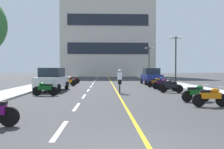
# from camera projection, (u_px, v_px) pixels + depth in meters

# --- Properties ---
(ground_plane) EXTENTS (140.00, 140.00, 0.00)m
(ground_plane) POSITION_uv_depth(u_px,v_px,m) (110.00, 84.00, 25.58)
(ground_plane) COLOR #38383A
(curb_left) EXTENTS (2.40, 72.00, 0.12)m
(curb_left) POSITION_uv_depth(u_px,v_px,m) (51.00, 82.00, 28.31)
(curb_left) COLOR #A8A8A3
(curb_left) RESTS_ON ground
(curb_right) EXTENTS (2.40, 72.00, 0.12)m
(curb_right) POSITION_uv_depth(u_px,v_px,m) (166.00, 82.00, 28.85)
(curb_right) COLOR #A8A8A3
(curb_right) RESTS_ON ground
(lane_dash_0) EXTENTS (0.14, 2.20, 0.01)m
(lane_dash_0) POSITION_uv_depth(u_px,v_px,m) (60.00, 130.00, 6.53)
(lane_dash_0) COLOR silver
(lane_dash_0) RESTS_ON ground
(lane_dash_1) EXTENTS (0.14, 2.20, 0.01)m
(lane_dash_1) POSITION_uv_depth(u_px,v_px,m) (77.00, 107.00, 10.52)
(lane_dash_1) COLOR silver
(lane_dash_1) RESTS_ON ground
(lane_dash_2) EXTENTS (0.14, 2.20, 0.01)m
(lane_dash_2) POSITION_uv_depth(u_px,v_px,m) (84.00, 96.00, 14.52)
(lane_dash_2) COLOR silver
(lane_dash_2) RESTS_ON ground
(lane_dash_3) EXTENTS (0.14, 2.20, 0.01)m
(lane_dash_3) POSITION_uv_depth(u_px,v_px,m) (88.00, 90.00, 18.52)
(lane_dash_3) COLOR silver
(lane_dash_3) RESTS_ON ground
(lane_dash_4) EXTENTS (0.14, 2.20, 0.01)m
(lane_dash_4) POSITION_uv_depth(u_px,v_px,m) (91.00, 86.00, 22.51)
(lane_dash_4) COLOR silver
(lane_dash_4) RESTS_ON ground
(lane_dash_5) EXTENTS (0.14, 2.20, 0.01)m
(lane_dash_5) POSITION_uv_depth(u_px,v_px,m) (93.00, 84.00, 26.51)
(lane_dash_5) COLOR silver
(lane_dash_5) RESTS_ON ground
(lane_dash_6) EXTENTS (0.14, 2.20, 0.01)m
(lane_dash_6) POSITION_uv_depth(u_px,v_px,m) (94.00, 82.00, 30.50)
(lane_dash_6) COLOR silver
(lane_dash_6) RESTS_ON ground
(lane_dash_7) EXTENTS (0.14, 2.20, 0.01)m
(lane_dash_7) POSITION_uv_depth(u_px,v_px,m) (95.00, 80.00, 34.50)
(lane_dash_7) COLOR silver
(lane_dash_7) RESTS_ON ground
(lane_dash_8) EXTENTS (0.14, 2.20, 0.01)m
(lane_dash_8) POSITION_uv_depth(u_px,v_px,m) (96.00, 79.00, 38.50)
(lane_dash_8) COLOR silver
(lane_dash_8) RESTS_ON ground
(lane_dash_9) EXTENTS (0.14, 2.20, 0.01)m
(lane_dash_9) POSITION_uv_depth(u_px,v_px,m) (97.00, 78.00, 42.49)
(lane_dash_9) COLOR silver
(lane_dash_9) RESTS_ON ground
(lane_dash_10) EXTENTS (0.14, 2.20, 0.01)m
(lane_dash_10) POSITION_uv_depth(u_px,v_px,m) (97.00, 77.00, 46.49)
(lane_dash_10) COLOR silver
(lane_dash_10) RESTS_ON ground
(lane_dash_11) EXTENTS (0.14, 2.20, 0.01)m
(lane_dash_11) POSITION_uv_depth(u_px,v_px,m) (98.00, 77.00, 50.48)
(lane_dash_11) COLOR silver
(lane_dash_11) RESTS_ON ground
(centre_line_yellow) EXTENTS (0.12, 66.00, 0.01)m
(centre_line_yellow) POSITION_uv_depth(u_px,v_px,m) (112.00, 83.00, 28.59)
(centre_line_yellow) COLOR gold
(centre_line_yellow) RESTS_ON ground
(office_building) EXTENTS (20.82, 7.82, 20.54)m
(office_building) POSITION_uv_depth(u_px,v_px,m) (108.00, 32.00, 53.15)
(office_building) COLOR beige
(office_building) RESTS_ON ground
(street_lamp_mid) EXTENTS (1.46, 0.36, 5.28)m
(street_lamp_mid) POSITION_uv_depth(u_px,v_px,m) (176.00, 49.00, 25.71)
(street_lamp_mid) COLOR black
(street_lamp_mid) RESTS_ON curb_right
(street_lamp_far) EXTENTS (1.46, 0.36, 5.39)m
(street_lamp_far) POSITION_uv_depth(u_px,v_px,m) (149.00, 56.00, 39.63)
(street_lamp_far) COLOR black
(street_lamp_far) RESTS_ON curb_right
(parked_car_near) EXTENTS (2.11, 4.29, 1.82)m
(parked_car_near) POSITION_uv_depth(u_px,v_px,m) (52.00, 79.00, 18.07)
(parked_car_near) COLOR black
(parked_car_near) RESTS_ON ground
(parked_car_mid) EXTENTS (1.93, 4.20, 1.82)m
(parked_car_mid) POSITION_uv_depth(u_px,v_px,m) (151.00, 76.00, 25.75)
(parked_car_mid) COLOR black
(parked_car_mid) RESTS_ON ground
(motorcycle_1) EXTENTS (1.70, 0.60, 0.92)m
(motorcycle_1) POSITION_uv_depth(u_px,v_px,m) (211.00, 96.00, 10.52)
(motorcycle_1) COLOR black
(motorcycle_1) RESTS_ON ground
(motorcycle_2) EXTENTS (1.68, 0.64, 0.92)m
(motorcycle_2) POSITION_uv_depth(u_px,v_px,m) (196.00, 93.00, 12.12)
(motorcycle_2) COLOR black
(motorcycle_2) RESTS_ON ground
(motorcycle_3) EXTENTS (1.70, 0.60, 0.92)m
(motorcycle_3) POSITION_uv_depth(u_px,v_px,m) (45.00, 89.00, 14.76)
(motorcycle_3) COLOR black
(motorcycle_3) RESTS_ON ground
(motorcycle_4) EXTENTS (1.68, 0.67, 0.92)m
(motorcycle_4) POSITION_uv_depth(u_px,v_px,m) (171.00, 86.00, 16.64)
(motorcycle_4) COLOR black
(motorcycle_4) RESTS_ON ground
(motorcycle_5) EXTENTS (1.64, 0.78, 0.92)m
(motorcycle_5) POSITION_uv_depth(u_px,v_px,m) (167.00, 85.00, 18.14)
(motorcycle_5) COLOR black
(motorcycle_5) RESTS_ON ground
(motorcycle_6) EXTENTS (1.70, 0.60, 0.92)m
(motorcycle_6) POSITION_uv_depth(u_px,v_px,m) (162.00, 84.00, 19.62)
(motorcycle_6) COLOR black
(motorcycle_6) RESTS_ON ground
(motorcycle_7) EXTENTS (1.69, 0.60, 0.92)m
(motorcycle_7) POSITION_uv_depth(u_px,v_px,m) (156.00, 82.00, 21.77)
(motorcycle_7) COLOR black
(motorcycle_7) RESTS_ON ground
(motorcycle_8) EXTENTS (1.70, 0.60, 0.92)m
(motorcycle_8) POSITION_uv_depth(u_px,v_px,m) (68.00, 81.00, 23.20)
(motorcycle_8) COLOR black
(motorcycle_8) RESTS_ON ground
(motorcycle_9) EXTENTS (1.63, 0.81, 0.92)m
(motorcycle_9) POSITION_uv_depth(u_px,v_px,m) (70.00, 80.00, 25.38)
(motorcycle_9) COLOR black
(motorcycle_9) RESTS_ON ground
(motorcycle_10) EXTENTS (1.70, 0.60, 0.92)m
(motorcycle_10) POSITION_uv_depth(u_px,v_px,m) (73.00, 79.00, 27.18)
(motorcycle_10) COLOR black
(motorcycle_10) RESTS_ON ground
(cyclist_rider) EXTENTS (0.42, 1.77, 1.71)m
(cyclist_rider) POSITION_uv_depth(u_px,v_px,m) (120.00, 81.00, 16.21)
(cyclist_rider) COLOR black
(cyclist_rider) RESTS_ON ground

